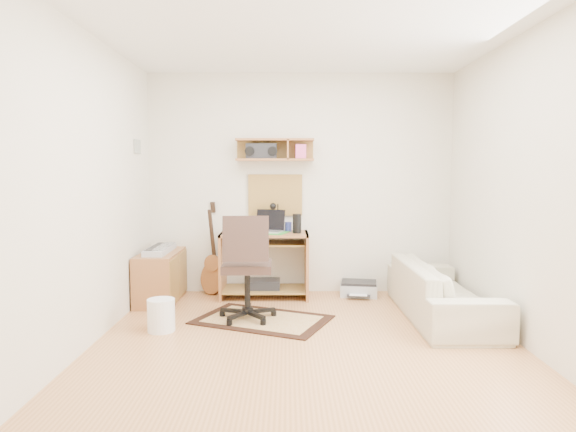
{
  "coord_description": "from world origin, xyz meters",
  "views": [
    {
      "loc": [
        -0.16,
        -4.12,
        1.45
      ],
      "look_at": [
        -0.15,
        1.05,
        1.0
      ],
      "focal_mm": 32.03,
      "sensor_mm": 36.0,
      "label": 1
    }
  ],
  "objects_px": {
    "task_chair": "(247,267)",
    "printer": "(359,288)",
    "desk": "(265,265)",
    "sofa": "(442,281)",
    "cabinet": "(160,276)"
  },
  "relations": [
    {
      "from": "desk",
      "to": "task_chair",
      "type": "xyz_separation_m",
      "value": [
        -0.13,
        -0.93,
        0.15
      ]
    },
    {
      "from": "desk",
      "to": "printer",
      "type": "xyz_separation_m",
      "value": [
        1.1,
        0.06,
        -0.29
      ]
    },
    {
      "from": "printer",
      "to": "sofa",
      "type": "height_order",
      "value": "sofa"
    },
    {
      "from": "printer",
      "to": "sofa",
      "type": "relative_size",
      "value": 0.23
    },
    {
      "from": "task_chair",
      "to": "cabinet",
      "type": "distance_m",
      "value": 1.3
    },
    {
      "from": "task_chair",
      "to": "cabinet",
      "type": "relative_size",
      "value": 1.17
    },
    {
      "from": "task_chair",
      "to": "printer",
      "type": "xyz_separation_m",
      "value": [
        1.23,
        0.99,
        -0.44
      ]
    },
    {
      "from": "desk",
      "to": "task_chair",
      "type": "height_order",
      "value": "task_chair"
    },
    {
      "from": "sofa",
      "to": "printer",
      "type": "bearing_deg",
      "value": 37.77
    },
    {
      "from": "cabinet",
      "to": "printer",
      "type": "xyz_separation_m",
      "value": [
        2.26,
        0.24,
        -0.19
      ]
    },
    {
      "from": "desk",
      "to": "sofa",
      "type": "relative_size",
      "value": 0.54
    },
    {
      "from": "desk",
      "to": "task_chair",
      "type": "distance_m",
      "value": 0.95
    },
    {
      "from": "desk",
      "to": "sofa",
      "type": "height_order",
      "value": "desk"
    },
    {
      "from": "task_chair",
      "to": "cabinet",
      "type": "xyz_separation_m",
      "value": [
        -1.03,
        0.75,
        -0.25
      ]
    },
    {
      "from": "cabinet",
      "to": "printer",
      "type": "relative_size",
      "value": 2.14
    }
  ]
}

